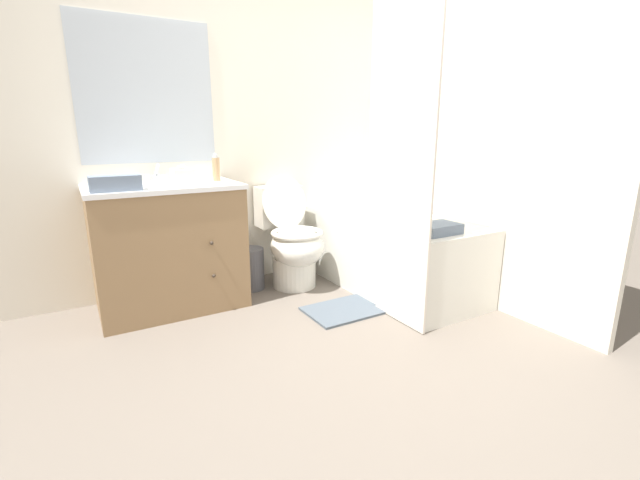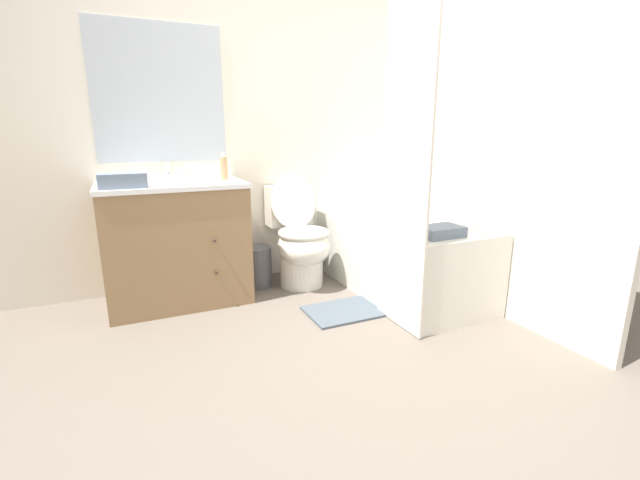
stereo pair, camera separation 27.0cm
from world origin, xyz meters
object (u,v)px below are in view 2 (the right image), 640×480
Objects in this scene: vanity_cabinet at (177,242)px; bath_towel_folded at (440,231)px; sink_faucet at (168,174)px; bath_mat at (346,311)px; wastebasket at (257,266)px; tissue_box at (191,174)px; hand_towel_folded at (123,181)px; soap_dispenser at (224,168)px; bathtub at (397,253)px; toilet at (300,242)px.

vanity_cabinet is 1.76m from bath_towel_folded.
sink_faucet is 1.57m from bath_mat.
tissue_box reaches higher than wastebasket.
hand_towel_folded is 0.52× the size of bath_mat.
bath_towel_folded is (1.28, -1.07, -0.30)m from tissue_box.
soap_dispenser is 1.30m from bath_mat.
bathtub is 1.59m from tissue_box.
toilet is at bearing -17.69° from wastebasket.
sink_faucet is 1.76m from bathtub.
vanity_cabinet reaches higher than bath_towel_folded.
hand_towel_folded is at bearing 158.92° from bath_mat.
bath_towel_folded reaches higher than wastebasket.
toilet is 4.55× the size of soap_dispenser.
bathtub is 4.71× the size of wastebasket.
wastebasket is at bearing 6.59° from soap_dispenser.
soap_dispenser is 0.68× the size of hand_towel_folded.
vanity_cabinet is at bearing 143.80° from bath_towel_folded.
sink_faucet is at bearing 128.99° from tissue_box.
vanity_cabinet is 0.90m from toilet.
sink_faucet is (-0.00, 0.19, 0.44)m from vanity_cabinet.
hand_towel_folded is (-0.29, -0.39, 0.01)m from sink_faucet.
hand_towel_folded is at bearing -146.53° from vanity_cabinet.
sink_faucet is at bearing 52.91° from hand_towel_folded.
wastebasket is (-0.32, 0.10, -0.18)m from toilet.
vanity_cabinet is 3.45× the size of hand_towel_folded.
bathtub is at bearing -22.20° from soap_dispenser.
vanity_cabinet is at bearing 33.47° from hand_towel_folded.
bathtub is at bearing 22.45° from bath_mat.
bath_mat is (0.61, -0.70, -0.91)m from soap_dispenser.
vanity_cabinet reaches higher than bath_mat.
bath_mat is (0.97, -0.88, -0.87)m from sink_faucet.
soap_dispenser is at bearing -25.84° from sink_faucet.
tissue_box reaches higher than bathtub.
hand_towel_folded is (-0.66, -0.21, -0.04)m from soap_dispenser.
hand_towel_folded is 1.93m from bath_towel_folded.
vanity_cabinet is 1.11× the size of toilet.
hand_towel_folded reaches higher than bathtub.
wastebasket is at bearing -14.45° from sink_faucet.
soap_dispenser reaches higher than bath_mat.
bathtub is 5.62× the size of bath_towel_folded.
bath_towel_folded reaches higher than bath_mat.
bath_towel_folded is 0.81m from bath_mat.
hand_towel_folded is at bearing -152.44° from tissue_box.
soap_dispenser is 0.69m from hand_towel_folded.
bath_towel_folded is (1.05, -1.06, -0.34)m from soap_dispenser.
bath_mat is (0.39, -0.73, -0.15)m from wastebasket.
toilet reaches higher than bathtub.
soap_dispenser is at bearing -173.41° from wastebasket.
wastebasket is 0.86m from tissue_box.
soap_dispenser is (0.36, 0.02, 0.49)m from vanity_cabinet.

